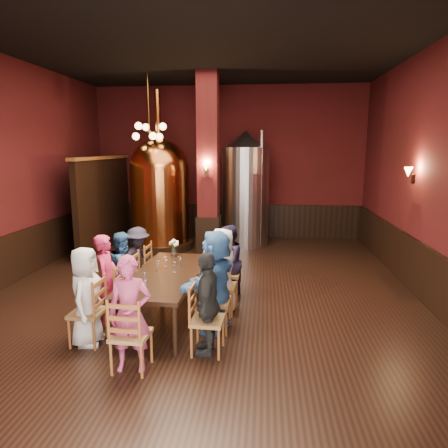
# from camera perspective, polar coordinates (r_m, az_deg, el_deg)

# --- Properties ---
(room) EXTENTS (10.00, 10.02, 4.50)m
(room) POSITION_cam_1_polar(r_m,az_deg,el_deg) (7.20, -3.04, 7.24)
(room) COLOR black
(room) RESTS_ON ground
(wainscot_right) EXTENTS (0.08, 9.90, 1.00)m
(wainscot_right) POSITION_cam_1_polar(r_m,az_deg,el_deg) (7.96, 26.76, -6.41)
(wainscot_right) COLOR black
(wainscot_right) RESTS_ON ground
(wainscot_back) EXTENTS (7.90, 0.08, 1.00)m
(wainscot_back) POSITION_cam_1_polar(r_m,az_deg,el_deg) (12.31, 0.60, 0.55)
(wainscot_back) COLOR black
(wainscot_back) RESTS_ON ground
(wainscot_left) EXTENTS (0.08, 9.90, 1.00)m
(wainscot_left) POSITION_cam_1_polar(r_m,az_deg,el_deg) (8.99, -28.79, -4.69)
(wainscot_left) COLOR black
(wainscot_left) RESTS_ON ground
(column) EXTENTS (0.58, 0.58, 4.50)m
(column) POSITION_cam_1_polar(r_m,az_deg,el_deg) (10.01, -2.26, 8.26)
(column) COLOR #4C1015
(column) RESTS_ON ground
(partition) EXTENTS (0.22, 3.50, 2.40)m
(partition) POSITION_cam_1_polar(r_m,az_deg,el_deg) (11.26, -16.71, 2.73)
(partition) COLOR black
(partition) RESTS_ON ground
(pendant_cluster) EXTENTS (0.90, 0.90, 1.70)m
(pendant_cluster) POSITION_cam_1_polar(r_m,az_deg,el_deg) (10.42, -10.62, 12.86)
(pendant_cluster) COLOR #A57226
(pendant_cluster) RESTS_ON room
(sconce_wall) EXTENTS (0.20, 0.20, 0.36)m
(sconce_wall) POSITION_cam_1_polar(r_m,az_deg,el_deg) (8.39, 25.45, 6.38)
(sconce_wall) COLOR black
(sconce_wall) RESTS_ON room
(sconce_column) EXTENTS (0.20, 0.20, 0.36)m
(sconce_column) POSITION_cam_1_polar(r_m,az_deg,el_deg) (9.71, -2.51, 7.88)
(sconce_column) COLOR black
(sconce_column) RESTS_ON column
(dining_table) EXTENTS (1.11, 2.44, 0.75)m
(dining_table) POSITION_cam_1_polar(r_m,az_deg,el_deg) (6.45, -8.20, -7.45)
(dining_table) COLOR black
(dining_table) RESTS_ON ground
(chair_0) EXTENTS (0.48, 0.48, 0.92)m
(chair_0) POSITION_cam_1_polar(r_m,az_deg,el_deg) (5.97, -18.97, -11.82)
(chair_0) COLOR brown
(chair_0) RESTS_ON ground
(person_0) EXTENTS (0.48, 0.70, 1.39)m
(person_0) POSITION_cam_1_polar(r_m,az_deg,el_deg) (5.89, -19.11, -9.72)
(person_0) COLOR silver
(person_0) RESTS_ON ground
(chair_1) EXTENTS (0.48, 0.48, 0.92)m
(chair_1) POSITION_cam_1_polar(r_m,az_deg,el_deg) (6.53, -16.26, -9.69)
(chair_1) COLOR brown
(chair_1) RESTS_ON ground
(person_1) EXTENTS (0.38, 0.54, 1.41)m
(person_1) POSITION_cam_1_polar(r_m,az_deg,el_deg) (6.45, -16.38, -7.63)
(person_1) COLOR #B31E49
(person_1) RESTS_ON ground
(chair_2) EXTENTS (0.48, 0.48, 0.92)m
(chair_2) POSITION_cam_1_polar(r_m,az_deg,el_deg) (7.10, -14.04, -7.90)
(chair_2) COLOR brown
(chair_2) RESTS_ON ground
(person_2) EXTENTS (0.32, 0.64, 1.32)m
(person_2) POSITION_cam_1_polar(r_m,az_deg,el_deg) (7.04, -14.11, -6.38)
(person_2) COLOR navy
(person_2) RESTS_ON ground
(chair_3) EXTENTS (0.48, 0.48, 0.92)m
(chair_3) POSITION_cam_1_polar(r_m,az_deg,el_deg) (7.69, -12.14, -6.35)
(chair_3) COLOR brown
(chair_3) RESTS_ON ground
(person_3) EXTENTS (0.70, 0.92, 1.27)m
(person_3) POSITION_cam_1_polar(r_m,az_deg,el_deg) (7.64, -12.20, -5.11)
(person_3) COLOR black
(person_3) RESTS_ON ground
(chair_4) EXTENTS (0.48, 0.48, 0.92)m
(chair_4) POSITION_cam_1_polar(r_m,az_deg,el_deg) (5.44, -2.36, -13.51)
(chair_4) COLOR brown
(chair_4) RESTS_ON ground
(person_4) EXTENTS (0.34, 0.81, 1.39)m
(person_4) POSITION_cam_1_polar(r_m,az_deg,el_deg) (5.35, -2.38, -11.23)
(person_4) COLOR black
(person_4) RESTS_ON ground
(chair_5) EXTENTS (0.48, 0.48, 0.92)m
(chair_5) POSITION_cam_1_polar(r_m,az_deg,el_deg) (6.04, -1.16, -10.92)
(chair_5) COLOR brown
(chair_5) RESTS_ON ground
(person_5) EXTENTS (0.91, 1.50, 1.54)m
(person_5) POSITION_cam_1_polar(r_m,az_deg,el_deg) (5.94, -1.17, -8.14)
(person_5) COLOR #396DAC
(person_5) RESTS_ON ground
(chair_6) EXTENTS (0.48, 0.48, 0.92)m
(chair_6) POSITION_cam_1_polar(r_m,az_deg,el_deg) (6.65, -0.20, -8.84)
(chair_6) COLOR brown
(chair_6) RESTS_ON ground
(person_6) EXTENTS (0.70, 0.82, 1.43)m
(person_6) POSITION_cam_1_polar(r_m,az_deg,el_deg) (6.57, -0.21, -6.76)
(person_6) COLOR beige
(person_6) RESTS_ON ground
(chair_7) EXTENTS (0.48, 0.48, 0.92)m
(chair_7) POSITION_cam_1_polar(r_m,az_deg,el_deg) (7.28, 0.59, -7.08)
(chair_7) COLOR brown
(chair_7) RESTS_ON ground
(person_7) EXTENTS (0.47, 0.72, 1.35)m
(person_7) POSITION_cam_1_polar(r_m,az_deg,el_deg) (7.22, 0.59, -5.44)
(person_7) COLOR black
(person_7) RESTS_ON ground
(chair_8) EXTENTS (0.48, 0.48, 0.92)m
(chair_8) POSITION_cam_1_polar(r_m,az_deg,el_deg) (5.18, -13.16, -15.10)
(chair_8) COLOR brown
(chair_8) RESTS_ON ground
(person_8) EXTENTS (0.56, 0.40, 1.45)m
(person_8) POSITION_cam_1_polar(r_m,az_deg,el_deg) (5.07, -13.29, -12.41)
(person_8) COLOR #A53760
(person_8) RESTS_ON ground
(copper_kettle) EXTENTS (1.93, 1.93, 4.17)m
(copper_kettle) POSITION_cam_1_polar(r_m,az_deg,el_deg) (10.87, -9.11, 4.48)
(copper_kettle) COLOR black
(copper_kettle) RESTS_ON ground
(steel_vessel) EXTENTS (1.38, 1.38, 3.15)m
(steel_vessel) POSITION_cam_1_polar(r_m,az_deg,el_deg) (11.11, 3.09, 5.01)
(steel_vessel) COLOR #B2B2B7
(steel_vessel) RESTS_ON ground
(rose_vase) EXTENTS (0.18, 0.18, 0.31)m
(rose_vase) POSITION_cam_1_polar(r_m,az_deg,el_deg) (7.34, -7.18, -3.01)
(rose_vase) COLOR white
(rose_vase) RESTS_ON dining_table
(wine_glass_0) EXTENTS (0.07, 0.07, 0.17)m
(wine_glass_0) POSITION_cam_1_polar(r_m,az_deg,el_deg) (6.41, -7.14, -6.17)
(wine_glass_0) COLOR white
(wine_glass_0) RESTS_ON dining_table
(wine_glass_1) EXTENTS (0.07, 0.07, 0.17)m
(wine_glass_1) POSITION_cam_1_polar(r_m,az_deg,el_deg) (6.51, -9.48, -5.96)
(wine_glass_1) COLOR white
(wine_glass_1) RESTS_ON dining_table
(wine_glass_2) EXTENTS (0.07, 0.07, 0.17)m
(wine_glass_2) POSITION_cam_1_polar(r_m,az_deg,el_deg) (6.73, -8.31, -5.38)
(wine_glass_2) COLOR white
(wine_glass_2) RESTS_ON dining_table
(wine_glass_3) EXTENTS (0.07, 0.07, 0.17)m
(wine_glass_3) POSITION_cam_1_polar(r_m,az_deg,el_deg) (5.96, -11.22, -7.62)
(wine_glass_3) COLOR white
(wine_glass_3) RESTS_ON dining_table
(wine_glass_4) EXTENTS (0.07, 0.07, 0.17)m
(wine_glass_4) POSITION_cam_1_polar(r_m,az_deg,el_deg) (5.65, -13.46, -8.74)
(wine_glass_4) COLOR white
(wine_glass_4) RESTS_ON dining_table
(wine_glass_5) EXTENTS (0.07, 0.07, 0.17)m
(wine_glass_5) POSITION_cam_1_polar(r_m,az_deg,el_deg) (5.67, -11.09, -8.60)
(wine_glass_5) COLOR white
(wine_glass_5) RESTS_ON dining_table
(wine_glass_6) EXTENTS (0.07, 0.07, 0.17)m
(wine_glass_6) POSITION_cam_1_polar(r_m,az_deg,el_deg) (6.68, -6.34, -5.44)
(wine_glass_6) COLOR white
(wine_glass_6) RESTS_ON dining_table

